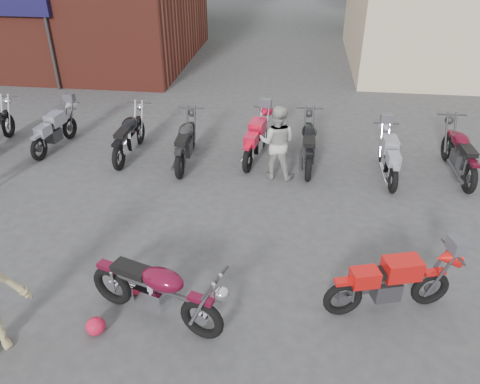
% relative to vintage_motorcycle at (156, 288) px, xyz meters
% --- Properties ---
extents(ground, '(90.00, 90.00, 0.00)m').
position_rel_vintage_motorcycle_xyz_m(ground, '(0.32, 0.07, -0.63)').
color(ground, '#39393C').
extents(brick_building, '(12.00, 8.00, 4.00)m').
position_rel_vintage_motorcycle_xyz_m(brick_building, '(-8.68, 14.07, 1.37)').
color(brick_building, maroon).
rests_on(brick_building, ground).
extents(vintage_motorcycle, '(2.28, 1.36, 1.26)m').
position_rel_vintage_motorcycle_xyz_m(vintage_motorcycle, '(0.00, 0.00, 0.00)').
color(vintage_motorcycle, '#580B21').
rests_on(vintage_motorcycle, ground).
extents(sportbike, '(2.02, 1.15, 1.12)m').
position_rel_vintage_motorcycle_xyz_m(sportbike, '(3.40, 0.67, -0.07)').
color(sportbike, red).
rests_on(sportbike, ground).
extents(helmet, '(0.35, 0.35, 0.26)m').
position_rel_vintage_motorcycle_xyz_m(helmet, '(-0.84, -0.37, -0.50)').
color(helmet, '#B81333').
rests_on(helmet, ground).
extents(person_light, '(0.91, 0.75, 1.71)m').
position_rel_vintage_motorcycle_xyz_m(person_light, '(1.44, 4.68, 0.23)').
color(person_light, '#A9A9A5').
rests_on(person_light, ground).
extents(row_bike_1, '(0.84, 1.93, 1.08)m').
position_rel_vintage_motorcycle_xyz_m(row_bike_1, '(-4.26, 5.49, -0.09)').
color(row_bike_1, '#90919D').
rests_on(row_bike_1, ground).
extents(row_bike_2, '(0.70, 2.06, 1.19)m').
position_rel_vintage_motorcycle_xyz_m(row_bike_2, '(-2.23, 5.32, -0.03)').
color(row_bike_2, black).
rests_on(row_bike_2, ground).
extents(row_bike_3, '(0.77, 2.09, 1.20)m').
position_rel_vintage_motorcycle_xyz_m(row_bike_3, '(-0.75, 5.10, -0.03)').
color(row_bike_3, '#252528').
rests_on(row_bike_3, ground).
extents(row_bike_4, '(0.95, 2.04, 1.13)m').
position_rel_vintage_motorcycle_xyz_m(row_bike_4, '(0.90, 5.54, -0.06)').
color(row_bike_4, red).
rests_on(row_bike_4, ground).
extents(row_bike_5, '(0.72, 2.11, 1.22)m').
position_rel_vintage_motorcycle_xyz_m(row_bike_5, '(2.16, 5.38, -0.02)').
color(row_bike_5, black).
rests_on(row_bike_5, ground).
extents(row_bike_6, '(0.66, 1.89, 1.09)m').
position_rel_vintage_motorcycle_xyz_m(row_bike_6, '(3.97, 5.00, -0.08)').
color(row_bike_6, '#9494A1').
rests_on(row_bike_6, ground).
extents(row_bike_7, '(0.81, 2.17, 1.24)m').
position_rel_vintage_motorcycle_xyz_m(row_bike_7, '(5.57, 5.30, -0.01)').
color(row_bike_7, '#4D091A').
rests_on(row_bike_7, ground).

